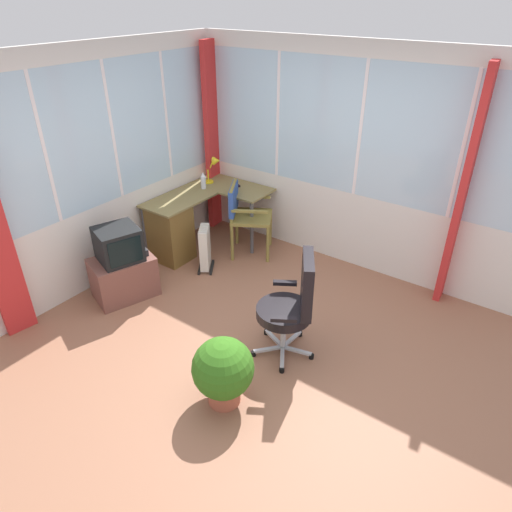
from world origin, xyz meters
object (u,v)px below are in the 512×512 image
Objects in this scene: spray_bottle at (203,181)px; office_chair at (294,302)px; desk_lamp at (215,166)px; space_heater at (205,247)px; potted_plant at (223,370)px; tv_remote at (236,185)px; desk at (176,227)px; tv_on_stand at (122,267)px; wooden_armchair at (242,209)px.

office_chair is (-1.23, -2.11, -0.27)m from spray_bottle.
spray_bottle is (-0.27, -0.03, -0.11)m from desk_lamp.
space_heater is at bearing 67.66° from office_chair.
desk_lamp is 1.58× the size of spray_bottle.
tv_remote is at bearing 35.48° from potted_plant.
office_chair is (-0.69, -2.11, 0.16)m from desk.
desk_lamp is 2.28× the size of tv_remote.
space_heater is (-0.83, -0.51, -0.67)m from desk_lamp.
tv_on_stand reaches higher than space_heater.
potted_plant is (-0.55, -1.83, -0.03)m from tv_on_stand.
tv_remote is 0.17× the size of wooden_armchair.
tv_remote is 0.15× the size of office_chair.
wooden_armchair is at bearing -112.47° from desk_lamp.
potted_plant is (-2.06, -1.36, -0.26)m from wooden_armchair.
desk_lamp is at bearing 67.53° from wooden_armchair.
office_chair is at bearing -112.34° from space_heater.
office_chair reaches higher than space_heater.
desk_lamp is 0.38m from tv_remote.
desk_lamp reaches higher than tv_on_stand.
desk is 9.35× the size of tv_remote.
office_chair reaches higher than wooden_armchair.
wooden_armchair is at bearing -106.73° from tv_remote.
office_chair is at bearing -108.03° from desk.
desk is 2.31× the size of potted_plant.
wooden_armchair is 1.10× the size of tv_on_stand.
desk_lamp is 1.18m from space_heater.
wooden_armchair is 2.48m from potted_plant.
space_heater is (0.95, -0.34, -0.09)m from tv_on_stand.
office_chair reaches higher than tv_remote.
desk is 1.71× the size of tv_on_stand.
space_heater is (-0.88, -0.20, -0.46)m from tv_remote.
desk is 2.56× the size of space_heater.
tv_on_stand is (-1.83, 0.14, -0.38)m from tv_remote.
spray_bottle is (-0.32, 0.28, 0.09)m from tv_remote.
wooden_armchair reaches higher than tv_remote.
potted_plant is (-1.50, -1.49, 0.06)m from space_heater.
wooden_armchair is (-0.27, -0.64, -0.35)m from desk_lamp.
space_heater is at bearing -139.46° from spray_bottle.
office_chair reaches higher than tv_on_stand.
space_heater is at bearing -91.89° from desk.
potted_plant is at bearing -117.53° from tv_remote.
space_heater is (-0.56, -0.48, -0.56)m from spray_bottle.
spray_bottle is 1.59m from tv_on_stand.
wooden_armchair is at bearing 33.50° from potted_plant.
space_heater is at bearing -19.47° from tv_on_stand.
spray_bottle is 0.21× the size of office_chair.
potted_plant is (-1.51, -1.97, -0.07)m from desk.
wooden_armchair is 1.65× the size of space_heater.
tv_on_stand is (-1.51, 0.47, -0.23)m from wooden_armchair.
office_chair is at bearing -9.26° from potted_plant.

